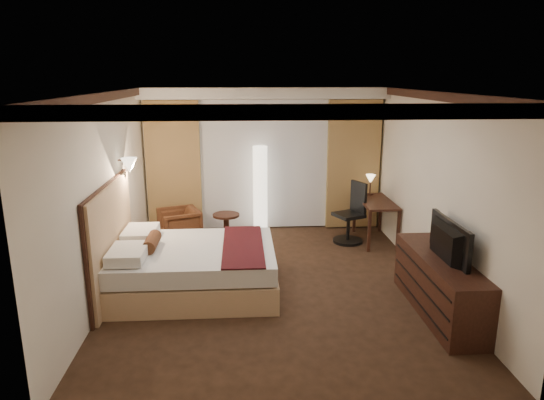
{
  "coord_description": "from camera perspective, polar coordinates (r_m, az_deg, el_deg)",
  "views": [
    {
      "loc": [
        -0.44,
        -6.41,
        2.91
      ],
      "look_at": [
        0.0,
        0.4,
        1.15
      ],
      "focal_mm": 32.0,
      "sensor_mm": 36.0,
      "label": 1
    }
  ],
  "objects": [
    {
      "name": "floor",
      "position": [
        7.05,
        0.21,
        -9.91
      ],
      "size": [
        4.5,
        5.5,
        0.01
      ],
      "primitive_type": "cube",
      "color": "black",
      "rests_on": "ground"
    },
    {
      "name": "ceiling",
      "position": [
        6.43,
        0.24,
        12.59
      ],
      "size": [
        4.5,
        5.5,
        0.01
      ],
      "primitive_type": "cube",
      "color": "white",
      "rests_on": "back_wall"
    },
    {
      "name": "back_wall",
      "position": [
        9.3,
        -0.95,
        4.81
      ],
      "size": [
        4.5,
        0.02,
        2.7
      ],
      "primitive_type": "cube",
      "color": "beige",
      "rests_on": "floor"
    },
    {
      "name": "left_wall",
      "position": [
        6.84,
        -18.94,
        0.48
      ],
      "size": [
        0.02,
        5.5,
        2.7
      ],
      "primitive_type": "cube",
      "color": "beige",
      "rests_on": "floor"
    },
    {
      "name": "right_wall",
      "position": [
        7.13,
        18.59,
        1.05
      ],
      "size": [
        0.02,
        5.5,
        2.7
      ],
      "primitive_type": "cube",
      "color": "beige",
      "rests_on": "floor"
    },
    {
      "name": "crown_molding",
      "position": [
        6.43,
        0.24,
        12.06
      ],
      "size": [
        4.5,
        5.5,
        0.12
      ],
      "primitive_type": null,
      "color": "black",
      "rests_on": "ceiling"
    },
    {
      "name": "soffit",
      "position": [
        8.92,
        -0.9,
        12.47
      ],
      "size": [
        4.5,
        0.5,
        0.2
      ],
      "primitive_type": "cube",
      "color": "white",
      "rests_on": "ceiling"
    },
    {
      "name": "curtain_sheer",
      "position": [
        9.24,
        -0.92,
        4.12
      ],
      "size": [
        2.48,
        0.04,
        2.45
      ],
      "primitive_type": "cube",
      "color": "silver",
      "rests_on": "back_wall"
    },
    {
      "name": "curtain_left_drape",
      "position": [
        9.26,
        -11.5,
        3.84
      ],
      "size": [
        1.0,
        0.14,
        2.45
      ],
      "primitive_type": "cube",
      "color": "#AE7D4F",
      "rests_on": "back_wall"
    },
    {
      "name": "curtain_right_drape",
      "position": [
        9.42,
        9.51,
        4.12
      ],
      "size": [
        1.0,
        0.14,
        2.45
      ],
      "primitive_type": "cube",
      "color": "#AE7D4F",
      "rests_on": "back_wall"
    },
    {
      "name": "wall_sconce",
      "position": [
        7.47,
        -16.44,
        3.93
      ],
      "size": [
        0.24,
        0.24,
        0.24
      ],
      "primitive_type": null,
      "color": "white",
      "rests_on": "left_wall"
    },
    {
      "name": "bed",
      "position": [
        6.85,
        -8.95,
        -7.91
      ],
      "size": [
        2.2,
        1.71,
        0.64
      ],
      "primitive_type": null,
      "color": "white",
      "rests_on": "floor"
    },
    {
      "name": "headboard",
      "position": [
        6.9,
        -18.33,
        -4.54
      ],
      "size": [
        0.12,
        2.01,
        1.5
      ],
      "primitive_type": null,
      "color": "tan",
      "rests_on": "floor"
    },
    {
      "name": "armchair",
      "position": [
        8.76,
        -10.87,
        -2.83
      ],
      "size": [
        0.82,
        0.84,
        0.69
      ],
      "primitive_type": "imported",
      "rotation": [
        0.0,
        0.0,
        -1.22
      ],
      "color": "#442814",
      "rests_on": "floor"
    },
    {
      "name": "side_table",
      "position": [
        8.71,
        -5.38,
        -3.31
      ],
      "size": [
        0.48,
        0.48,
        0.52
      ],
      "primitive_type": null,
      "color": "black",
      "rests_on": "floor"
    },
    {
      "name": "floor_lamp",
      "position": [
        9.03,
        -1.39,
        1.18
      ],
      "size": [
        0.35,
        0.35,
        1.67
      ],
      "primitive_type": null,
      "color": "white",
      "rests_on": "floor"
    },
    {
      "name": "desk",
      "position": [
        8.9,
        12.04,
        -2.4
      ],
      "size": [
        0.55,
        1.19,
        0.75
      ],
      "primitive_type": null,
      "color": "black",
      "rests_on": "floor"
    },
    {
      "name": "desk_lamp",
      "position": [
        9.18,
        11.48,
        1.65
      ],
      "size": [
        0.18,
        0.18,
        0.34
      ],
      "primitive_type": null,
      "color": "#FFD899",
      "rests_on": "desk"
    },
    {
      "name": "office_chair",
      "position": [
        8.69,
        9.01,
        -1.5
      ],
      "size": [
        0.7,
        0.7,
        1.09
      ],
      "primitive_type": null,
      "rotation": [
        0.0,
        0.0,
        0.42
      ],
      "color": "black",
      "rests_on": "floor"
    },
    {
      "name": "dresser",
      "position": [
        6.47,
        19.07,
        -9.47
      ],
      "size": [
        0.5,
        1.91,
        0.74
      ],
      "primitive_type": null,
      "color": "black",
      "rests_on": "floor"
    },
    {
      "name": "television",
      "position": [
        6.22,
        19.33,
        -3.74
      ],
      "size": [
        0.62,
        1.07,
        0.14
      ],
      "primitive_type": "imported",
      "rotation": [
        0.0,
        0.0,
        1.57
      ],
      "color": "black",
      "rests_on": "dresser"
    }
  ]
}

